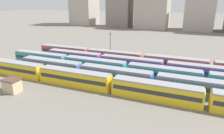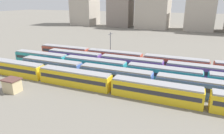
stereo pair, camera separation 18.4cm
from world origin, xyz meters
name	(u,v)px [view 1 (the left image)]	position (x,y,z in m)	size (l,w,h in m)	color
ground_plane	(68,68)	(0.00, 10.40, 0.00)	(600.00, 600.00, 0.00)	slate
train_track_0	(207,99)	(37.27, 0.00, 1.90)	(112.50, 3.06, 3.75)	yellow
train_track_2	(205,80)	(37.19, 10.40, 1.90)	(112.50, 3.06, 3.75)	teal
train_track_3	(131,64)	(17.83, 15.60, 1.90)	(55.80, 3.06, 3.75)	#6B429E
train_track_4	(175,63)	(29.44, 20.80, 1.90)	(93.60, 3.06, 3.75)	#BC4C38
catenary_pole_1	(110,44)	(7.91, 23.89, 5.11)	(0.24, 3.20, 9.16)	#4C4C51
signal_hut	(12,85)	(-1.81, -8.27, 1.55)	(3.60, 3.00, 3.04)	#C6B284
distant_building_1	(120,12)	(-20.77, 110.67, 10.93)	(17.21, 14.14, 21.87)	gray
distant_building_2	(153,3)	(4.21, 110.67, 16.98)	(21.66, 21.73, 33.97)	#B2A899
distant_building_3	(200,12)	(34.75, 110.67, 12.08)	(18.07, 17.28, 24.16)	#B2A899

